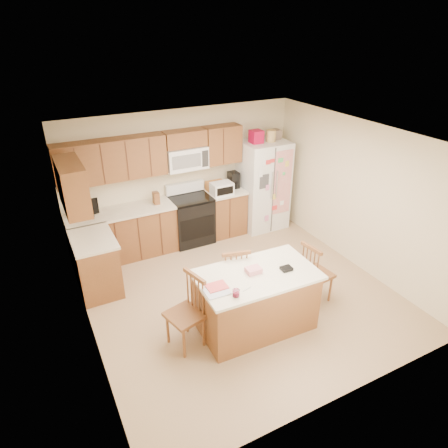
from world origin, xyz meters
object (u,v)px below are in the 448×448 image
stove (191,219)px  windsor_chair_right (315,274)px  island (256,300)px  windsor_chair_back (234,277)px  windsor_chair_left (186,314)px  refrigerator (263,184)px

stove → windsor_chair_right: (0.94, -2.58, -0.00)m
windsor_chair_right → island: bearing=-174.5°
stove → windsor_chair_back: size_ratio=1.13×
stove → windsor_chair_left: stove is taller
stove → windsor_chair_back: (-0.21, -2.11, 0.00)m
windsor_chair_back → island: bearing=-86.8°
windsor_chair_right → stove: bearing=110.1°
island → windsor_chair_left: windsor_chair_left is taller
stove → refrigerator: bearing=-2.3°
stove → windsor_chair_left: bearing=-114.1°
windsor_chair_left → windsor_chair_right: size_ratio=1.05×
island → windsor_chair_back: size_ratio=1.64×
stove → island: 2.69m
refrigerator → windsor_chair_back: size_ratio=2.03×
windsor_chair_left → island: bearing=-7.0°
stove → refrigerator: (1.57, -0.06, 0.45)m
refrigerator → island: 3.19m
refrigerator → island: size_ratio=1.24×
refrigerator → windsor_chair_back: (-1.78, -2.04, -0.45)m
refrigerator → windsor_chair_left: 3.72m
windsor_chair_left → windsor_chair_back: (0.95, 0.46, -0.02)m
windsor_chair_back → windsor_chair_right: bearing=-22.4°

